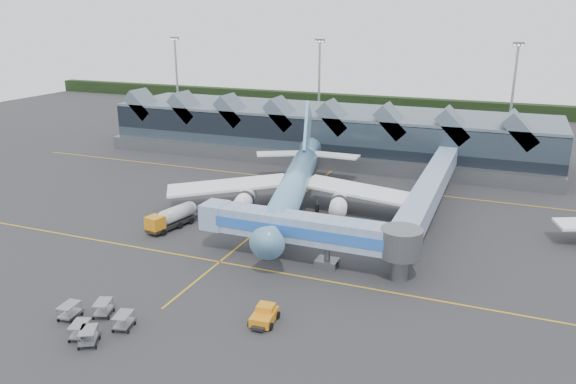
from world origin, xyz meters
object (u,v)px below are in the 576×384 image
at_px(main_airliner, 295,184).
at_px(pushback_tug, 264,315).
at_px(fuel_truck, 173,217).
at_px(jet_bridge, 318,232).

bearing_deg(main_airliner, pushback_tug, -87.59).
xyz_separation_m(fuel_truck, pushback_tug, (21.93, -18.16, -0.88)).
bearing_deg(main_airliner, jet_bridge, -74.42).
bearing_deg(pushback_tug, jet_bridge, 82.61).
bearing_deg(pushback_tug, main_airliner, 101.01).
bearing_deg(jet_bridge, pushback_tug, -91.99).
height_order(main_airliner, pushback_tug, main_airliner).
distance_m(fuel_truck, pushback_tug, 28.49).
height_order(main_airliner, jet_bridge, main_airliner).
bearing_deg(main_airliner, fuel_truck, -149.36).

